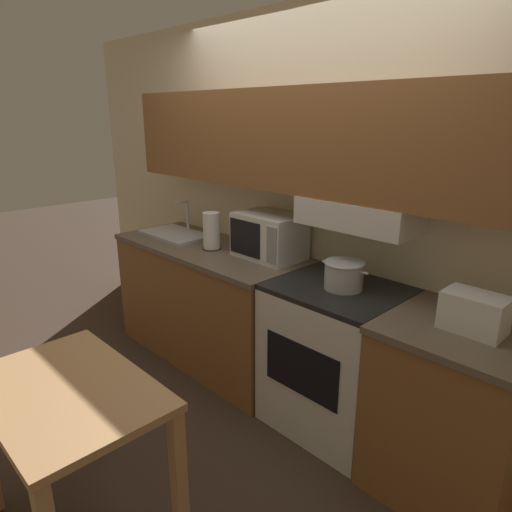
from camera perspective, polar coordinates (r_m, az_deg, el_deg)
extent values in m
plane|color=#3D2D23|center=(3.57, 6.30, -14.39)|extent=(16.00, 16.00, 0.00)
cube|color=beige|center=(3.12, 7.36, 6.17)|extent=(5.47, 0.05, 2.55)
cube|color=brown|center=(2.92, 5.36, 14.20)|extent=(3.07, 0.32, 0.62)
cube|color=silver|center=(2.69, 12.74, 5.15)|extent=(0.70, 0.34, 0.16)
cube|color=brown|center=(3.62, -5.76, -6.02)|extent=(1.62, 0.66, 0.88)
cube|color=brown|center=(3.47, -5.99, 0.95)|extent=(1.64, 0.68, 0.04)
cube|color=brown|center=(2.59, 23.29, -17.74)|extent=(0.68, 0.66, 0.88)
cube|color=brown|center=(2.37, 24.61, -8.56)|extent=(0.70, 0.68, 0.04)
cube|color=silver|center=(2.88, 9.80, -12.63)|extent=(0.74, 0.63, 0.89)
cube|color=black|center=(2.69, 10.29, -4.12)|extent=(0.74, 0.63, 0.03)
cube|color=black|center=(2.63, 5.60, -13.94)|extent=(0.52, 0.01, 0.31)
cylinder|color=black|center=(2.68, 5.84, -3.71)|extent=(0.10, 0.10, 0.01)
cylinder|color=black|center=(2.50, 11.68, -5.61)|extent=(0.10, 0.10, 0.01)
cylinder|color=black|center=(2.87, 9.11, -2.41)|extent=(0.10, 0.10, 0.01)
cylinder|color=black|center=(2.70, 14.74, -4.07)|extent=(0.10, 0.10, 0.01)
cylinder|color=#B7BABF|center=(2.64, 10.93, -2.38)|extent=(0.22, 0.22, 0.16)
torus|color=#B7BABF|center=(2.61, 11.02, -0.83)|extent=(0.23, 0.23, 0.01)
cylinder|color=#B7BABF|center=(2.69, 8.73, -0.77)|extent=(0.05, 0.01, 0.01)
cylinder|color=#B7BABF|center=(2.55, 13.37, -2.06)|extent=(0.05, 0.01, 0.01)
cube|color=silver|center=(3.13, 1.67, 2.54)|extent=(0.47, 0.32, 0.31)
cube|color=black|center=(3.08, -1.42, 2.26)|extent=(0.29, 0.01, 0.24)
cube|color=gray|center=(2.90, 1.96, 1.33)|extent=(0.08, 0.01, 0.24)
cube|color=silver|center=(2.31, 25.62, -6.42)|extent=(0.27, 0.18, 0.18)
cube|color=black|center=(2.35, 22.48, -4.94)|extent=(0.01, 0.02, 0.02)
cube|color=black|center=(2.31, 23.71, -3.86)|extent=(0.04, 0.12, 0.01)
cube|color=black|center=(2.29, 25.16, -4.24)|extent=(0.04, 0.12, 0.01)
cube|color=black|center=(2.27, 26.64, -4.62)|extent=(0.04, 0.12, 0.01)
cube|color=black|center=(2.26, 28.15, -5.00)|extent=(0.04, 0.12, 0.01)
cube|color=#B7BABF|center=(3.79, -10.06, 2.70)|extent=(0.58, 0.35, 0.02)
cube|color=#4C4F54|center=(3.78, -10.28, 2.71)|extent=(0.50, 0.26, 0.01)
cylinder|color=#B7BABF|center=(3.84, -8.55, 4.98)|extent=(0.02, 0.02, 0.24)
cylinder|color=#B7BABF|center=(3.78, -9.37, 6.63)|extent=(0.02, 0.12, 0.02)
cylinder|color=black|center=(3.39, -5.53, 0.95)|extent=(0.14, 0.14, 0.01)
cylinder|color=white|center=(3.35, -5.60, 3.19)|extent=(0.12, 0.12, 0.27)
cube|color=tan|center=(2.17, -22.65, -15.25)|extent=(0.91, 0.61, 0.04)
cube|color=tan|center=(2.78, -19.88, -16.58)|extent=(0.06, 0.06, 0.73)
cube|color=tan|center=(2.19, -9.56, -26.30)|extent=(0.06, 0.06, 0.73)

